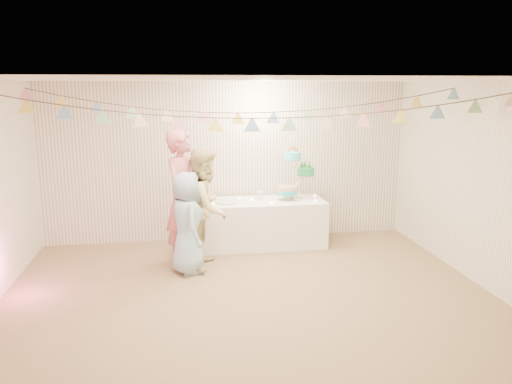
{
  "coord_description": "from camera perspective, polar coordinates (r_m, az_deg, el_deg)",
  "views": [
    {
      "loc": [
        -0.8,
        -5.59,
        2.54
      ],
      "look_at": [
        0.2,
        0.8,
        1.15
      ],
      "focal_mm": 35.0,
      "sensor_mm": 36.0,
      "label": 1
    }
  ],
  "objects": [
    {
      "name": "floor",
      "position": [
        6.2,
        -0.7,
        -12.08
      ],
      "size": [
        6.0,
        6.0,
        0.0
      ],
      "primitive_type": "plane",
      "color": "olive",
      "rests_on": "ground"
    },
    {
      "name": "ceiling",
      "position": [
        5.65,
        -0.77,
        12.73
      ],
      "size": [
        6.0,
        6.0,
        0.0
      ],
      "primitive_type": "plane",
      "color": "white",
      "rests_on": "ground"
    },
    {
      "name": "back_wall",
      "position": [
        8.23,
        -3.21,
        3.44
      ],
      "size": [
        6.0,
        6.0,
        0.0
      ],
      "primitive_type": "plane",
      "color": "white",
      "rests_on": "ground"
    },
    {
      "name": "front_wall",
      "position": [
        3.43,
        5.29,
        -9.16
      ],
      "size": [
        6.0,
        6.0,
        0.0
      ],
      "primitive_type": "plane",
      "color": "white",
      "rests_on": "ground"
    },
    {
      "name": "right_wall",
      "position": [
        6.88,
        24.86,
        0.59
      ],
      "size": [
        5.0,
        5.0,
        0.0
      ],
      "primitive_type": "plane",
      "color": "white",
      "rests_on": "ground"
    },
    {
      "name": "table",
      "position": [
        8.03,
        0.72,
        -3.56
      ],
      "size": [
        1.98,
        0.79,
        0.74
      ],
      "primitive_type": "cube",
      "color": "white",
      "rests_on": "floor"
    },
    {
      "name": "cake_stand",
      "position": [
        8.01,
        4.56,
        2.06
      ],
      "size": [
        0.71,
        0.42,
        0.79
      ],
      "primitive_type": null,
      "color": "silver",
      "rests_on": "table"
    },
    {
      "name": "cake_bottom",
      "position": [
        7.98,
        3.58,
        -0.23
      ],
      "size": [
        0.31,
        0.31,
        0.15
      ],
      "primitive_type": null,
      "color": "#2ABCC5",
      "rests_on": "cake_stand"
    },
    {
      "name": "cake_middle",
      "position": [
        8.14,
        5.65,
        1.93
      ],
      "size": [
        0.27,
        0.27,
        0.22
      ],
      "primitive_type": null,
      "color": "#1F924A",
      "rests_on": "cake_stand"
    },
    {
      "name": "cake_top_tier",
      "position": [
        7.93,
        4.22,
        3.65
      ],
      "size": [
        0.25,
        0.25,
        0.19
      ],
      "primitive_type": null,
      "color": "#4EE3F8",
      "rests_on": "cake_stand"
    },
    {
      "name": "platter",
      "position": [
        7.81,
        -3.32,
        -1.08
      ],
      "size": [
        0.37,
        0.37,
        0.02
      ],
      "primitive_type": "cylinder",
      "color": "white",
      "rests_on": "table"
    },
    {
      "name": "posy",
      "position": [
        7.96,
        0.46,
        -0.3
      ],
      "size": [
        0.13,
        0.13,
        0.15
      ],
      "primitive_type": null,
      "color": "white",
      "rests_on": "table"
    },
    {
      "name": "person_adult_a",
      "position": [
        7.08,
        -8.25,
        -0.72
      ],
      "size": [
        0.77,
        0.86,
        1.96
      ],
      "primitive_type": "imported",
      "rotation": [
        0.0,
        0.0,
        1.03
      ],
      "color": "#BE6366",
      "rests_on": "floor"
    },
    {
      "name": "person_adult_b",
      "position": [
        7.04,
        -5.78,
        -1.8
      ],
      "size": [
        0.87,
        0.99,
        1.71
      ],
      "primitive_type": "imported",
      "rotation": [
        0.0,
        0.0,
        1.26
      ],
      "color": "#D6C184",
      "rests_on": "floor"
    },
    {
      "name": "person_child",
      "position": [
        6.86,
        -7.86,
        -3.51
      ],
      "size": [
        0.58,
        0.77,
        1.41
      ],
      "primitive_type": "imported",
      "rotation": [
        0.0,
        0.0,
        1.79
      ],
      "color": "#93B7D0",
      "rests_on": "floor"
    },
    {
      "name": "bunting_back",
      "position": [
        6.74,
        -2.11,
        10.5
      ],
      "size": [
        5.6,
        1.1,
        0.4
      ],
      "primitive_type": null,
      "color": "pink",
      "rests_on": "ceiling"
    },
    {
      "name": "bunting_front",
      "position": [
        5.46,
        -0.46,
        9.81
      ],
      "size": [
        5.6,
        0.9,
        0.36
      ],
      "primitive_type": null,
      "color": "#72A5E5",
      "rests_on": "ceiling"
    },
    {
      "name": "tealight_0",
      "position": [
        7.69,
        -4.97,
        -1.33
      ],
      "size": [
        0.04,
        0.04,
        0.03
      ],
      "primitive_type": "cylinder",
      "color": "#FFD88C",
      "rests_on": "table"
    },
    {
      "name": "tealight_1",
      "position": [
        8.06,
        -1.94,
        -0.68
      ],
      "size": [
        0.04,
        0.04,
        0.03
      ],
      "primitive_type": "cylinder",
      "color": "#FFD88C",
      "rests_on": "table"
    },
    {
      "name": "tealight_2",
      "position": [
        7.74,
        1.73,
        -1.21
      ],
      "size": [
        0.04,
        0.04,
        0.03
      ],
      "primitive_type": "cylinder",
      "color": "#FFD88C",
      "rests_on": "table"
    },
    {
      "name": "tealight_3",
      "position": [
        8.2,
        2.89,
        -0.45
      ],
      "size": [
        0.04,
        0.04,
        0.03
      ],
      "primitive_type": "cylinder",
      "color": "#FFD88C",
      "rests_on": "table"
    },
    {
      "name": "tealight_4",
      "position": [
        7.94,
        6.8,
        -0.95
      ],
      "size": [
        0.04,
        0.04,
        0.03
      ],
      "primitive_type": "cylinder",
      "color": "#FFD88C",
      "rests_on": "table"
    },
    {
      "name": "tealight_5",
      "position": [
        8.27,
        6.72,
        -0.42
      ],
      "size": [
        0.04,
        0.04,
        0.03
      ],
      "primitive_type": "cylinder",
      "color": "#FFD88C",
      "rests_on": "table"
    },
    {
      "name": "tealight_6",
      "position": [
        7.97,
        -0.48,
        -0.81
      ],
      "size": [
        0.04,
        0.04,
        0.03
      ],
      "primitive_type": "cylinder",
      "color": "#FFD88C",
      "rests_on": "table"
    }
  ]
}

